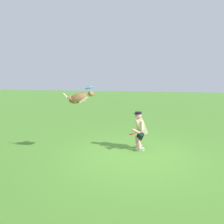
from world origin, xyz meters
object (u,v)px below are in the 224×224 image
object	(u,v)px
person	(140,129)
dog	(80,98)
frisbee_flying	(89,88)
frisbee_held	(133,134)

from	to	relation	value
person	dog	xyz separation A→B (m)	(1.84, 0.77, 1.10)
dog	frisbee_flying	bearing A→B (deg)	1.20
frisbee_flying	dog	bearing A→B (deg)	11.44
frisbee_held	frisbee_flying	bearing A→B (deg)	16.10
person	dog	bearing A→B (deg)	4.60
person	dog	size ratio (longest dim) A/B	1.29
person	frisbee_flying	world-z (taller)	frisbee_flying
person	dog	distance (m)	2.28
person	frisbee_held	distance (m)	0.40
dog	frisbee_held	xyz separation A→B (m)	(-1.63, -0.44, -1.19)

